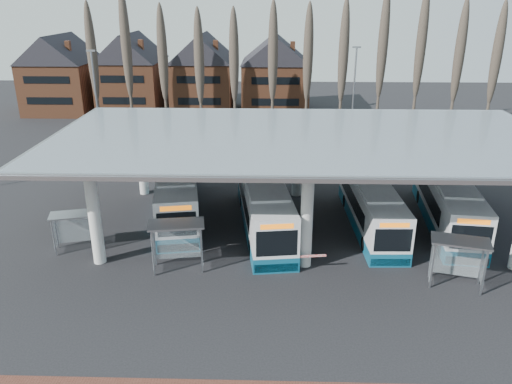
{
  "coord_description": "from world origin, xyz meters",
  "views": [
    {
      "loc": [
        -2.09,
        -23.0,
        14.51
      ],
      "look_at": [
        -2.97,
        7.0,
        2.75
      ],
      "focal_mm": 35.0,
      "sensor_mm": 36.0,
      "label": 1
    }
  ],
  "objects_px": {
    "shelter_0": "(73,223)",
    "shelter_2": "(459,252)",
    "bus_1": "(264,204)",
    "bus_3": "(447,202)",
    "shelter_1": "(177,235)",
    "bus_0": "(178,191)",
    "bus_2": "(371,205)"
  },
  "relations": [
    {
      "from": "bus_2",
      "to": "shelter_1",
      "type": "relative_size",
      "value": 3.48
    },
    {
      "from": "shelter_0",
      "to": "shelter_1",
      "type": "xyz_separation_m",
      "value": [
        6.72,
        -2.1,
        0.33
      ]
    },
    {
      "from": "bus_0",
      "to": "bus_3",
      "type": "distance_m",
      "value": 18.66
    },
    {
      "from": "bus_0",
      "to": "shelter_0",
      "type": "bearing_deg",
      "value": -142.17
    },
    {
      "from": "shelter_0",
      "to": "shelter_2",
      "type": "height_order",
      "value": "shelter_2"
    },
    {
      "from": "shelter_0",
      "to": "shelter_2",
      "type": "bearing_deg",
      "value": -23.65
    },
    {
      "from": "shelter_0",
      "to": "shelter_2",
      "type": "relative_size",
      "value": 0.88
    },
    {
      "from": "bus_3",
      "to": "shelter_0",
      "type": "height_order",
      "value": "bus_3"
    },
    {
      "from": "bus_3",
      "to": "shelter_0",
      "type": "distance_m",
      "value": 24.37
    },
    {
      "from": "bus_3",
      "to": "shelter_2",
      "type": "relative_size",
      "value": 3.78
    },
    {
      "from": "shelter_0",
      "to": "bus_1",
      "type": "bearing_deg",
      "value": 2.39
    },
    {
      "from": "bus_3",
      "to": "shelter_0",
      "type": "xyz_separation_m",
      "value": [
        -23.95,
        -4.48,
        0.18
      ]
    },
    {
      "from": "bus_2",
      "to": "shelter_2",
      "type": "relative_size",
      "value": 3.53
    },
    {
      "from": "bus_1",
      "to": "shelter_2",
      "type": "distance_m",
      "value": 12.55
    },
    {
      "from": "shelter_1",
      "to": "shelter_2",
      "type": "height_order",
      "value": "shelter_1"
    },
    {
      "from": "bus_1",
      "to": "bus_0",
      "type": "bearing_deg",
      "value": 152.21
    },
    {
      "from": "bus_3",
      "to": "shelter_1",
      "type": "distance_m",
      "value": 18.45
    },
    {
      "from": "bus_1",
      "to": "shelter_0",
      "type": "distance_m",
      "value": 12.03
    },
    {
      "from": "bus_0",
      "to": "shelter_2",
      "type": "height_order",
      "value": "bus_0"
    },
    {
      "from": "bus_3",
      "to": "shelter_2",
      "type": "height_order",
      "value": "bus_3"
    },
    {
      "from": "bus_0",
      "to": "bus_3",
      "type": "bearing_deg",
      "value": -13.62
    },
    {
      "from": "bus_0",
      "to": "bus_3",
      "type": "height_order",
      "value": "bus_0"
    },
    {
      "from": "bus_0",
      "to": "shelter_1",
      "type": "height_order",
      "value": "bus_0"
    },
    {
      "from": "bus_0",
      "to": "shelter_1",
      "type": "relative_size",
      "value": 3.89
    },
    {
      "from": "shelter_2",
      "to": "shelter_1",
      "type": "bearing_deg",
      "value": -170.47
    },
    {
      "from": "shelter_0",
      "to": "bus_2",
      "type": "bearing_deg",
      "value": -2.75
    },
    {
      "from": "bus_0",
      "to": "shelter_0",
      "type": "xyz_separation_m",
      "value": [
        -5.34,
        -5.81,
        0.11
      ]
    },
    {
      "from": "bus_3",
      "to": "bus_1",
      "type": "bearing_deg",
      "value": -169.31
    },
    {
      "from": "bus_1",
      "to": "bus_3",
      "type": "xyz_separation_m",
      "value": [
        12.45,
        0.96,
        -0.05
      ]
    },
    {
      "from": "bus_0",
      "to": "bus_2",
      "type": "height_order",
      "value": "bus_0"
    },
    {
      "from": "bus_1",
      "to": "shelter_1",
      "type": "relative_size",
      "value": 3.85
    },
    {
      "from": "bus_2",
      "to": "shelter_1",
      "type": "xyz_separation_m",
      "value": [
        -11.98,
        -6.03,
        0.59
      ]
    }
  ]
}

